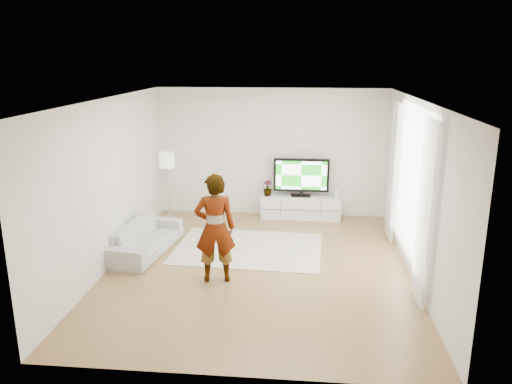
# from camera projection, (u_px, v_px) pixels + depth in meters

# --- Properties ---
(floor) EXTENTS (6.00, 6.00, 0.00)m
(floor) POSITION_uv_depth(u_px,v_px,m) (259.00, 267.00, 8.43)
(floor) COLOR #A27849
(floor) RESTS_ON ground
(ceiling) EXTENTS (6.00, 6.00, 0.00)m
(ceiling) POSITION_uv_depth(u_px,v_px,m) (259.00, 100.00, 7.70)
(ceiling) COLOR white
(ceiling) RESTS_ON wall_back
(wall_left) EXTENTS (0.02, 6.00, 2.80)m
(wall_left) POSITION_uv_depth(u_px,v_px,m) (109.00, 183.00, 8.30)
(wall_left) COLOR silver
(wall_left) RESTS_ON floor
(wall_right) EXTENTS (0.02, 6.00, 2.80)m
(wall_right) POSITION_uv_depth(u_px,v_px,m) (417.00, 191.00, 7.83)
(wall_right) COLOR silver
(wall_right) RESTS_ON floor
(wall_back) EXTENTS (5.00, 0.02, 2.80)m
(wall_back) POSITION_uv_depth(u_px,v_px,m) (271.00, 153.00, 10.95)
(wall_back) COLOR silver
(wall_back) RESTS_ON floor
(wall_front) EXTENTS (5.00, 0.02, 2.80)m
(wall_front) POSITION_uv_depth(u_px,v_px,m) (233.00, 260.00, 5.18)
(wall_front) COLOR silver
(wall_front) RESTS_ON floor
(window) EXTENTS (0.01, 2.60, 2.50)m
(window) POSITION_uv_depth(u_px,v_px,m) (412.00, 183.00, 8.11)
(window) COLOR white
(window) RESTS_ON wall_right
(curtain_near) EXTENTS (0.04, 0.70, 2.60)m
(curtain_near) POSITION_uv_depth(u_px,v_px,m) (425.00, 213.00, 6.90)
(curtain_near) COLOR white
(curtain_near) RESTS_ON floor
(curtain_far) EXTENTS (0.04, 0.70, 2.60)m
(curtain_far) POSITION_uv_depth(u_px,v_px,m) (393.00, 171.00, 9.39)
(curtain_far) COLOR white
(curtain_far) RESTS_ON floor
(media_console) EXTENTS (1.72, 0.49, 0.48)m
(media_console) POSITION_uv_depth(u_px,v_px,m) (301.00, 207.00, 10.96)
(media_console) COLOR silver
(media_console) RESTS_ON floor
(television) EXTENTS (1.20, 0.24, 0.84)m
(television) POSITION_uv_depth(u_px,v_px,m) (301.00, 176.00, 10.81)
(television) COLOR black
(television) RESTS_ON media_console
(game_console) EXTENTS (0.06, 0.15, 0.20)m
(game_console) POSITION_uv_depth(u_px,v_px,m) (336.00, 193.00, 10.80)
(game_console) COLOR white
(game_console) RESTS_ON media_console
(potted_plant) EXTENTS (0.22, 0.22, 0.34)m
(potted_plant) POSITION_uv_depth(u_px,v_px,m) (268.00, 188.00, 10.92)
(potted_plant) COLOR #3F7238
(potted_plant) RESTS_ON media_console
(rug) EXTENTS (2.76, 2.05, 0.01)m
(rug) POSITION_uv_depth(u_px,v_px,m) (248.00, 248.00, 9.24)
(rug) COLOR beige
(rug) RESTS_ON floor
(player) EXTENTS (0.70, 0.53, 1.73)m
(player) POSITION_uv_depth(u_px,v_px,m) (215.00, 228.00, 7.70)
(player) COLOR #334772
(player) RESTS_ON rug
(sofa) EXTENTS (0.97, 1.95, 0.55)m
(sofa) POSITION_uv_depth(u_px,v_px,m) (145.00, 238.00, 8.99)
(sofa) COLOR #ADADA8
(sofa) RESTS_ON floor
(floor_lamp) EXTENTS (0.32, 0.32, 1.46)m
(floor_lamp) POSITION_uv_depth(u_px,v_px,m) (167.00, 163.00, 10.67)
(floor_lamp) COLOR silver
(floor_lamp) RESTS_ON floor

